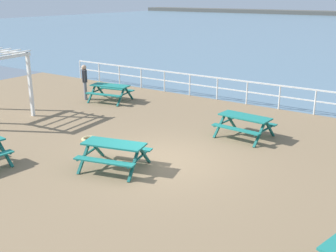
{
  "coord_description": "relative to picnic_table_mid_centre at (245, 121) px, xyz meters",
  "views": [
    {
      "loc": [
        6.81,
        -9.59,
        4.85
      ],
      "look_at": [
        -0.42,
        0.89,
        0.8
      ],
      "focal_mm": 44.61,
      "sensor_mm": 36.0,
      "label": 1
    }
  ],
  "objects": [
    {
      "name": "ground_plane",
      "position": [
        -1.1,
        -3.44,
        -0.68
      ],
      "size": [
        30.0,
        24.0,
        0.2
      ],
      "primitive_type": "cube",
      "color": "#846B4C"
    },
    {
      "name": "seaward_railing",
      "position": [
        -1.1,
        4.31,
        0.15
      ],
      "size": [
        23.07,
        0.07,
        1.08
      ],
      "color": "white",
      "rests_on": "ground"
    },
    {
      "name": "picnic_table_mid_centre",
      "position": [
        0.0,
        0.0,
        0.0
      ],
      "size": [
        1.91,
        1.66,
        0.8
      ],
      "rotation": [
        0.0,
        0.0,
        -0.07
      ],
      "color": "#1E7A70",
      "rests_on": "ground"
    },
    {
      "name": "picnic_table_far_left",
      "position": [
        -7.38,
        1.18,
        0.0
      ],
      "size": [
        2.06,
        1.84,
        0.8
      ],
      "rotation": [
        0.0,
        0.0,
        0.2
      ],
      "color": "#1E7A70",
      "rests_on": "ground"
    },
    {
      "name": "picnic_table_seaward",
      "position": [
        -1.92,
        -4.68,
        0.0
      ],
      "size": [
        2.13,
        1.91,
        0.8
      ],
      "rotation": [
        0.0,
        0.0,
        0.26
      ],
      "color": "#1E7A70",
      "rests_on": "ground"
    },
    {
      "name": "visitor",
      "position": [
        -8.61,
        0.78,
        0.36
      ],
      "size": [
        0.42,
        0.39,
        1.66
      ],
      "rotation": [
        0.0,
        0.0,
        0.86
      ],
      "color": "slate",
      "rests_on": "ground"
    },
    {
      "name": "rope_coil",
      "position": [
        -4.23,
        -3.4,
        -0.53
      ],
      "size": [
        0.55,
        0.55,
        0.11
      ],
      "primitive_type": "torus",
      "color": "tan",
      "rests_on": "ground"
    }
  ]
}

